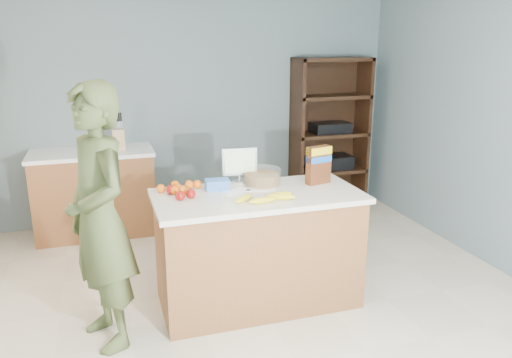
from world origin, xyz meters
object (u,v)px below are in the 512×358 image
object	(u,v)px
tv	(240,163)
cereal_box	(319,162)
person	(99,219)
shelving_unit	(328,136)
counter_peninsula	(258,253)

from	to	relation	value
tv	cereal_box	world-z (taller)	cereal_box
person	tv	xyz separation A→B (m)	(1.10, 0.52, 0.17)
shelving_unit	tv	xyz separation A→B (m)	(-1.60, -1.71, 0.19)
person	cereal_box	xyz separation A→B (m)	(1.68, 0.29, 0.18)
shelving_unit	tv	bearing A→B (deg)	-133.03
counter_peninsula	cereal_box	xyz separation A→B (m)	(0.54, 0.11, 0.66)
counter_peninsula	person	size ratio (longest dim) A/B	0.88
shelving_unit	person	bearing A→B (deg)	-140.41
tv	shelving_unit	bearing A→B (deg)	46.97
counter_peninsula	person	distance (m)	1.25
shelving_unit	cereal_box	xyz separation A→B (m)	(-1.01, -1.94, 0.21)
counter_peninsula	person	bearing A→B (deg)	-171.13
shelving_unit	cereal_box	distance (m)	2.20
person	cereal_box	distance (m)	1.72
shelving_unit	cereal_box	size ratio (longest dim) A/B	5.97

